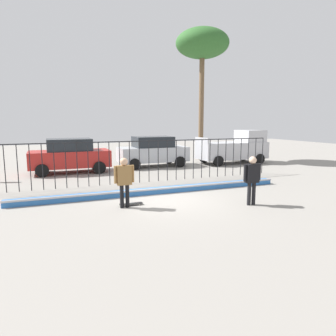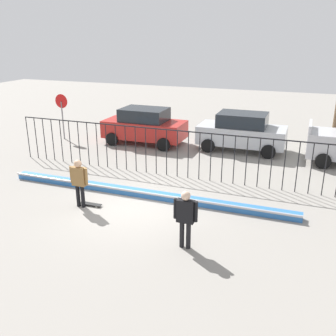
{
  "view_description": "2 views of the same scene",
  "coord_description": "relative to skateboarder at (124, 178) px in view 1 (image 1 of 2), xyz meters",
  "views": [
    {
      "loc": [
        -3.96,
        -10.44,
        2.88
      ],
      "look_at": [
        0.9,
        1.94,
        0.84
      ],
      "focal_mm": 32.96,
      "sensor_mm": 36.0,
      "label": 1
    },
    {
      "loc": [
        5.28,
        -10.61,
        5.6
      ],
      "look_at": [
        0.7,
        1.61,
        0.96
      ],
      "focal_mm": 40.54,
      "sensor_mm": 36.0,
      "label": 2
    }
  ],
  "objects": [
    {
      "name": "camera_operator",
      "position": [
        4.15,
        -1.25,
        0.0
      ],
      "size": [
        0.68,
        0.26,
        1.69
      ],
      "rotation": [
        0.0,
        0.0,
        2.63
      ],
      "color": "black",
      "rests_on": "ground"
    },
    {
      "name": "bowl_coping_ledge",
      "position": [
        1.65,
        1.53,
        -0.89
      ],
      "size": [
        11.0,
        0.4,
        0.27
      ],
      "color": "#2D6BB7",
      "rests_on": "ground"
    },
    {
      "name": "palm_tree_tall",
      "position": [
        8.32,
        10.58,
        7.15
      ],
      "size": [
        3.79,
        3.79,
        9.34
      ],
      "color": "brown",
      "rests_on": "ground"
    },
    {
      "name": "skateboarder",
      "position": [
        0.0,
        0.0,
        0.0
      ],
      "size": [
        0.68,
        0.25,
        1.68
      ],
      "rotation": [
        0.0,
        0.0,
        -0.47
      ],
      "color": "black",
      "rests_on": "ground"
    },
    {
      "name": "pickup_truck",
      "position": [
        9.6,
        8.02,
        0.03
      ],
      "size": [
        4.7,
        2.12,
        2.24
      ],
      "rotation": [
        0.0,
        0.0,
        -0.08
      ],
      "color": "#B7B7BC",
      "rests_on": "ground"
    },
    {
      "name": "parked_car_silver",
      "position": [
        3.9,
        8.6,
        -0.04
      ],
      "size": [
        4.3,
        2.12,
        1.9
      ],
      "rotation": [
        0.0,
        0.0,
        0.04
      ],
      "color": "#B7BABF",
      "rests_on": "ground"
    },
    {
      "name": "parked_car_red",
      "position": [
        -1.17,
        8.03,
        -0.04
      ],
      "size": [
        4.3,
        2.12,
        1.9
      ],
      "rotation": [
        0.0,
        0.0,
        0.03
      ],
      "color": "#B2231E",
      "rests_on": "ground"
    },
    {
      "name": "perimeter_fence",
      "position": [
        1.65,
        3.91,
        0.19
      ],
      "size": [
        14.04,
        0.04,
        1.97
      ],
      "color": "black",
      "rests_on": "ground"
    },
    {
      "name": "ground_plane",
      "position": [
        1.65,
        0.61,
        -1.01
      ],
      "size": [
        60.0,
        60.0,
        0.0
      ],
      "primitive_type": "plane",
      "color": "gray"
    },
    {
      "name": "skateboard",
      "position": [
        0.26,
        0.18,
        -0.95
      ],
      "size": [
        0.8,
        0.2,
        0.07
      ],
      "rotation": [
        0.0,
        0.0,
        -0.18
      ],
      "color": "black",
      "rests_on": "ground"
    }
  ]
}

